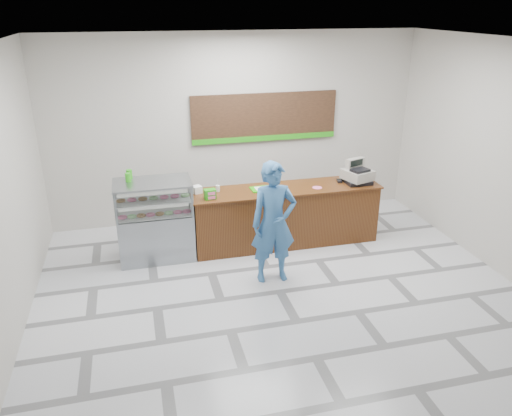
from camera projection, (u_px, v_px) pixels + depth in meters
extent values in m
plane|color=silver|center=(280.00, 292.00, 7.35)|extent=(7.00, 7.00, 0.00)
plane|color=beige|center=(236.00, 129.00, 9.37)|extent=(7.00, 0.00, 7.00)
plane|color=silver|center=(285.00, 43.00, 6.01)|extent=(7.00, 7.00, 0.00)
cube|color=#593012|center=(285.00, 217.00, 8.67)|extent=(3.20, 0.70, 1.00)
cube|color=#593012|center=(286.00, 189.00, 8.48)|extent=(3.26, 0.76, 0.03)
cube|color=gray|center=(156.00, 235.00, 8.21)|extent=(1.20, 0.70, 0.80)
cube|color=white|center=(153.00, 198.00, 7.96)|extent=(1.20, 0.70, 0.50)
cube|color=gray|center=(152.00, 183.00, 7.86)|extent=(1.22, 0.72, 0.03)
cube|color=silver|center=(154.00, 212.00, 8.05)|extent=(1.14, 0.64, 0.02)
cube|color=silver|center=(153.00, 198.00, 7.96)|extent=(1.14, 0.64, 0.02)
torus|color=pink|center=(122.00, 215.00, 7.84)|extent=(0.15, 0.15, 0.05)
torus|color=#A0ED8C|center=(132.00, 214.00, 7.87)|extent=(0.15, 0.15, 0.05)
torus|color=#9D682E|center=(141.00, 213.00, 7.90)|extent=(0.15, 0.15, 0.05)
torus|color=pink|center=(150.00, 212.00, 7.93)|extent=(0.15, 0.15, 0.05)
torus|color=#9D682E|center=(159.00, 212.00, 7.96)|extent=(0.15, 0.15, 0.05)
torus|color=#A0ED8C|center=(168.00, 211.00, 8.00)|extent=(0.15, 0.15, 0.05)
torus|color=pink|center=(177.00, 210.00, 8.03)|extent=(0.15, 0.15, 0.05)
torus|color=pink|center=(186.00, 209.00, 8.06)|extent=(0.15, 0.15, 0.05)
torus|color=#9D682E|center=(121.00, 198.00, 7.88)|extent=(0.15, 0.15, 0.05)
torus|color=pink|center=(132.00, 197.00, 7.92)|extent=(0.15, 0.15, 0.05)
torus|color=#9D682E|center=(142.00, 196.00, 7.95)|extent=(0.15, 0.15, 0.05)
torus|color=#A0ED8C|center=(153.00, 195.00, 7.99)|extent=(0.15, 0.15, 0.05)
torus|color=pink|center=(163.00, 194.00, 8.03)|extent=(0.15, 0.15, 0.05)
torus|color=pink|center=(174.00, 193.00, 8.07)|extent=(0.15, 0.15, 0.05)
torus|color=#A0ED8C|center=(184.00, 192.00, 8.10)|extent=(0.15, 0.15, 0.05)
cube|color=black|center=(265.00, 117.00, 9.38)|extent=(2.80, 0.05, 0.90)
cube|color=#269C15|center=(265.00, 138.00, 9.51)|extent=(2.80, 0.02, 0.10)
cube|color=black|center=(357.00, 181.00, 8.71)|extent=(0.43, 0.43, 0.06)
cube|color=gray|center=(357.00, 175.00, 8.66)|extent=(0.55, 0.56, 0.17)
cube|color=black|center=(360.00, 170.00, 8.55)|extent=(0.35, 0.30, 0.04)
cube|color=gray|center=(355.00, 163.00, 8.71)|extent=(0.38, 0.22, 0.17)
cube|color=black|center=(357.00, 163.00, 8.65)|extent=(0.27, 0.10, 0.11)
cube|color=black|center=(339.00, 181.00, 8.75)|extent=(0.09, 0.16, 0.04)
cube|color=#29B50B|center=(262.00, 189.00, 8.40)|extent=(0.38, 0.29, 0.02)
cube|color=white|center=(263.00, 188.00, 8.40)|extent=(0.28, 0.20, 0.00)
cube|color=white|center=(197.00, 190.00, 8.23)|extent=(0.18, 0.18, 0.12)
cylinder|color=silver|center=(218.00, 188.00, 8.30)|extent=(0.07, 0.07, 0.11)
cube|color=#269C15|center=(210.00, 194.00, 7.97)|extent=(0.19, 0.14, 0.16)
cylinder|color=pink|center=(317.00, 188.00, 8.48)|extent=(0.16, 0.16, 0.00)
cylinder|color=#269C15|center=(128.00, 177.00, 7.85)|extent=(0.09, 0.09, 0.14)
cylinder|color=#269C15|center=(129.00, 174.00, 7.98)|extent=(0.09, 0.09, 0.14)
imported|color=#34679F|center=(274.00, 223.00, 7.37)|extent=(0.69, 0.46, 1.87)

